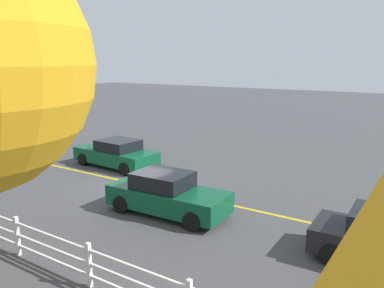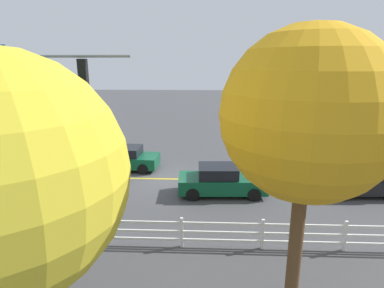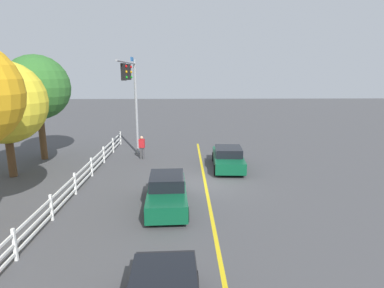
% 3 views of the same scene
% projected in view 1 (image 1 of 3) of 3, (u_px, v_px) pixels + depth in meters
% --- Properties ---
extents(ground_plane, '(120.00, 120.00, 0.00)m').
position_uv_depth(ground_plane, '(136.00, 184.00, 17.39)').
color(ground_plane, '#444447').
extents(lane_center_stripe, '(28.00, 0.16, 0.01)m').
position_uv_depth(lane_center_stripe, '(214.00, 201.00, 15.24)').
color(lane_center_stripe, gold).
rests_on(lane_center_stripe, ground_plane).
extents(car_0, '(4.44, 1.98, 1.50)m').
position_uv_depth(car_0, '(167.00, 194.00, 13.91)').
color(car_0, '#0C4C2D').
rests_on(car_0, ground_plane).
extents(car_1, '(4.65, 2.13, 1.43)m').
position_uv_depth(car_1, '(116.00, 154.00, 20.11)').
color(car_1, '#0C4C2D').
rests_on(car_1, ground_plane).
extents(white_rail_fence, '(26.10, 0.10, 1.15)m').
position_uv_depth(white_rail_fence, '(50.00, 248.00, 10.14)').
color(white_rail_fence, white).
rests_on(white_rail_fence, ground_plane).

